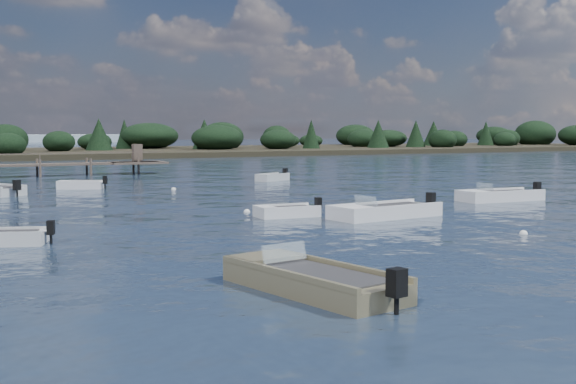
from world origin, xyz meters
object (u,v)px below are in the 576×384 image
dinghy_extra_b (287,214)px  dinghy_near_olive (312,285)px  tender_far_white (80,187)px  tender_far_grey_b (272,179)px  dinghy_mid_white_a (385,214)px  dinghy_mid_white_b (500,198)px

dinghy_extra_b → dinghy_near_olive: size_ratio=0.56×
dinghy_extra_b → dinghy_near_olive: dinghy_near_olive is taller
dinghy_near_olive → tender_far_white: dinghy_near_olive is taller
tender_far_grey_b → dinghy_extra_b: bearing=-114.6°
dinghy_mid_white_a → tender_far_white: bearing=111.9°
tender_far_grey_b → dinghy_near_olive: bearing=-114.7°
dinghy_near_olive → dinghy_extra_b: bearing=65.0°
dinghy_extra_b → tender_far_grey_b: bearing=65.4°
dinghy_extra_b → dinghy_mid_white_a: (3.85, -2.37, 0.03)m
dinghy_mid_white_b → tender_far_white: size_ratio=1.63×
dinghy_mid_white_a → dinghy_near_olive: 15.68m
dinghy_near_olive → tender_far_white: size_ratio=1.73×
dinghy_extra_b → dinghy_mid_white_a: size_ratio=0.55×
dinghy_mid_white_b → tender_far_white: dinghy_mid_white_b is taller
dinghy_near_olive → tender_far_white: (1.28, 34.50, -0.02)m
dinghy_mid_white_a → dinghy_near_olive: (-10.42, -11.72, 0.00)m
dinghy_extra_b → dinghy_mid_white_a: bearing=-31.6°
dinghy_extra_b → tender_far_grey_b: (9.81, 21.46, 0.02)m
dinghy_mid_white_b → tender_far_grey_b: bearing=102.2°
dinghy_mid_white_a → tender_far_white: size_ratio=1.78×
dinghy_near_olive → tender_far_grey_b: bearing=65.3°
dinghy_extra_b → dinghy_mid_white_b: size_ratio=0.60×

